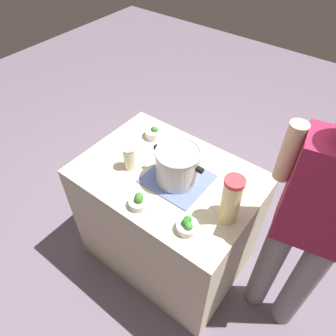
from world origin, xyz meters
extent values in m
plane|color=slate|center=(0.00, 0.00, 0.00)|extent=(8.00, 8.00, 0.00)
cube|color=#BCAF93|center=(0.00, 0.00, 0.44)|extent=(1.07, 0.76, 0.89)
cube|color=#5869A7|center=(0.07, 0.00, 0.89)|extent=(0.35, 0.32, 0.01)
cylinder|color=#B7B7BC|center=(0.07, 0.00, 0.99)|extent=(0.24, 0.24, 0.20)
torus|color=#99999E|center=(0.07, 0.00, 1.09)|extent=(0.25, 0.25, 0.01)
cube|color=black|center=(-0.07, 0.00, 1.05)|extent=(0.04, 0.02, 0.02)
cube|color=black|center=(0.21, 0.00, 1.05)|extent=(0.04, 0.02, 0.02)
cylinder|color=#EFD88F|center=(0.43, -0.06, 1.02)|extent=(0.10, 0.10, 0.26)
cylinder|color=red|center=(0.43, -0.06, 1.16)|extent=(0.10, 0.10, 0.02)
ellipsoid|color=yellow|center=(0.44, -0.06, 1.03)|extent=(0.04, 0.04, 0.01)
cylinder|color=beige|center=(-0.21, -0.09, 0.96)|extent=(0.07, 0.07, 0.14)
cylinder|color=#B2AD99|center=(-0.21, -0.09, 1.03)|extent=(0.07, 0.07, 0.01)
cylinder|color=silver|center=(0.31, -0.25, 0.91)|extent=(0.11, 0.11, 0.04)
ellipsoid|color=#28701A|center=(0.30, -0.23, 0.93)|extent=(0.04, 0.04, 0.05)
ellipsoid|color=#3B802F|center=(0.32, -0.26, 0.93)|extent=(0.04, 0.04, 0.05)
ellipsoid|color=#236B1D|center=(0.30, -0.25, 0.94)|extent=(0.05, 0.05, 0.05)
cylinder|color=silver|center=(-0.28, 0.22, 0.91)|extent=(0.12, 0.12, 0.05)
ellipsoid|color=#297021|center=(-0.28, 0.22, 0.93)|extent=(0.04, 0.04, 0.04)
ellipsoid|color=#2E6931|center=(-0.29, 0.22, 0.94)|extent=(0.04, 0.04, 0.05)
ellipsoid|color=#337629|center=(-0.28, 0.22, 0.94)|extent=(0.04, 0.04, 0.05)
cylinder|color=silver|center=(0.02, -0.28, 0.91)|extent=(0.11, 0.11, 0.04)
ellipsoid|color=#377A2B|center=(0.01, -0.26, 0.93)|extent=(0.05, 0.05, 0.05)
ellipsoid|color=#36702B|center=(0.02, -0.27, 0.92)|extent=(0.04, 0.04, 0.05)
ellipsoid|color=#32661E|center=(0.02, -0.28, 0.93)|extent=(0.05, 0.05, 0.05)
cylinder|color=gray|center=(0.69, 0.09, 0.44)|extent=(0.14, 0.14, 0.88)
cylinder|color=gray|center=(0.89, 0.09, 0.44)|extent=(0.14, 0.14, 0.88)
cube|color=maroon|center=(0.79, 0.09, 1.17)|extent=(0.37, 0.27, 0.58)
cylinder|color=#D1AB86|center=(0.58, 0.09, 1.31)|extent=(0.08, 0.08, 0.30)
camera|label=1|loc=(0.78, -1.01, 2.22)|focal=33.70mm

